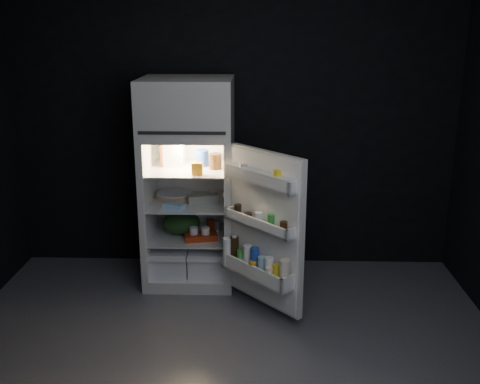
{
  "coord_description": "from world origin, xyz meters",
  "views": [
    {
      "loc": [
        0.2,
        -3.33,
        2.2
      ],
      "look_at": [
        0.07,
        1.0,
        0.9
      ],
      "focal_mm": 42.0,
      "sensor_mm": 36.0,
      "label": 1
    }
  ],
  "objects_px": {
    "yogurt_tray": "(201,237)",
    "egg_carton": "(203,199)",
    "fridge_door": "(262,233)",
    "milk_jug": "(174,152)",
    "refrigerator": "(189,175)"
  },
  "relations": [
    {
      "from": "yogurt_tray",
      "to": "egg_carton",
      "type": "bearing_deg",
      "value": 69.46
    },
    {
      "from": "fridge_door",
      "to": "yogurt_tray",
      "type": "height_order",
      "value": "fridge_door"
    },
    {
      "from": "milk_jug",
      "to": "yogurt_tray",
      "type": "xyz_separation_m",
      "value": [
        0.24,
        -0.21,
        -0.69
      ]
    },
    {
      "from": "fridge_door",
      "to": "yogurt_tray",
      "type": "distance_m",
      "value": 0.75
    },
    {
      "from": "refrigerator",
      "to": "egg_carton",
      "type": "height_order",
      "value": "refrigerator"
    },
    {
      "from": "refrigerator",
      "to": "milk_jug",
      "type": "distance_m",
      "value": 0.23
    },
    {
      "from": "fridge_door",
      "to": "egg_carton",
      "type": "relative_size",
      "value": 4.64
    },
    {
      "from": "fridge_door",
      "to": "egg_carton",
      "type": "height_order",
      "value": "fridge_door"
    },
    {
      "from": "refrigerator",
      "to": "fridge_door",
      "type": "xyz_separation_m",
      "value": [
        0.63,
        -0.65,
        -0.28
      ]
    },
    {
      "from": "fridge_door",
      "to": "yogurt_tray",
      "type": "relative_size",
      "value": 4.39
    },
    {
      "from": "fridge_door",
      "to": "milk_jug",
      "type": "relative_size",
      "value": 5.08
    },
    {
      "from": "milk_jug",
      "to": "fridge_door",
      "type": "bearing_deg",
      "value": -37.03
    },
    {
      "from": "fridge_door",
      "to": "yogurt_tray",
      "type": "bearing_deg",
      "value": 137.18
    },
    {
      "from": "refrigerator",
      "to": "yogurt_tray",
      "type": "xyz_separation_m",
      "value": [
        0.11,
        -0.17,
        -0.5
      ]
    },
    {
      "from": "fridge_door",
      "to": "milk_jug",
      "type": "distance_m",
      "value": 1.13
    }
  ]
}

